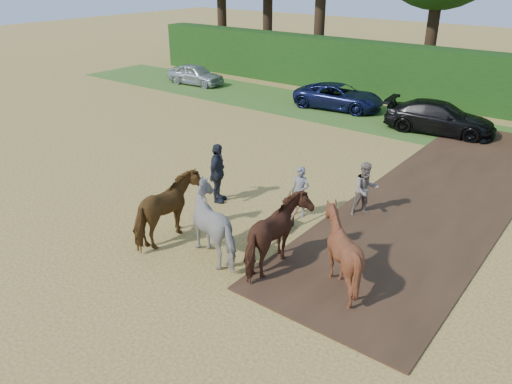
# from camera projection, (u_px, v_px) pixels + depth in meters

# --- Properties ---
(ground) EXTENTS (120.00, 120.00, 0.00)m
(ground) POSITION_uv_depth(u_px,v_px,m) (289.00, 272.00, 12.57)
(ground) COLOR gold
(ground) RESTS_ON ground
(earth_strip) EXTENTS (4.50, 17.00, 0.05)m
(earth_strip) POSITION_uv_depth(u_px,v_px,m) (443.00, 194.00, 16.75)
(earth_strip) COLOR #472D1C
(earth_strip) RESTS_ON ground
(grass_verge) EXTENTS (50.00, 5.00, 0.03)m
(grass_verge) POSITION_uv_depth(u_px,v_px,m) (463.00, 135.00, 22.62)
(grass_verge) COLOR #38601E
(grass_verge) RESTS_ON ground
(hedgerow) EXTENTS (46.00, 1.60, 3.00)m
(hedgerow) POSITION_uv_depth(u_px,v_px,m) (496.00, 85.00, 25.24)
(hedgerow) COLOR #14380F
(hedgerow) RESTS_ON ground
(spectator_near) EXTENTS (1.03, 1.06, 1.72)m
(spectator_near) POSITION_uv_depth(u_px,v_px,m) (365.00, 189.00, 15.09)
(spectator_near) COLOR tan
(spectator_near) RESTS_ON ground
(spectator_far) EXTENTS (0.89, 1.25, 1.96)m
(spectator_far) POSITION_uv_depth(u_px,v_px,m) (218.00, 173.00, 15.92)
(spectator_far) COLOR #242730
(spectator_far) RESTS_ON ground
(plough_team) EXTENTS (6.28, 4.91, 1.89)m
(plough_team) POSITION_uv_depth(u_px,v_px,m) (250.00, 229.00, 12.69)
(plough_team) COLOR brown
(plough_team) RESTS_ON ground
(parked_cars) EXTENTS (36.90, 3.52, 1.41)m
(parked_cars) POSITION_uv_depth(u_px,v_px,m) (502.00, 126.00, 21.61)
(parked_cars) COLOR #B1B5B8
(parked_cars) RESTS_ON ground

